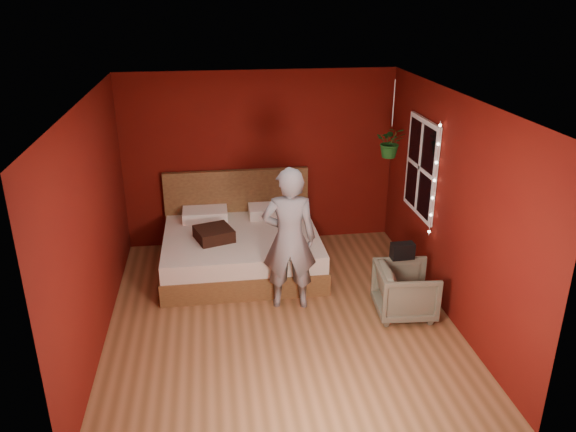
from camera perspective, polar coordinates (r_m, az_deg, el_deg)
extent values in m
plane|color=#915E3A|center=(6.84, -0.84, -10.13)|extent=(4.50, 4.50, 0.00)
cube|color=#581009|center=(8.37, -2.88, 5.79)|extent=(4.00, 0.02, 2.60)
cube|color=#581009|center=(4.26, 3.02, -11.40)|extent=(4.00, 0.02, 2.60)
cube|color=#581009|center=(6.33, -19.26, -0.96)|extent=(0.02, 4.50, 2.60)
cube|color=#581009|center=(6.77, 16.21, 0.92)|extent=(0.02, 4.50, 2.60)
cube|color=silver|center=(5.88, -0.98, 11.93)|extent=(4.00, 4.50, 0.02)
cube|color=white|center=(7.48, 13.38, 4.81)|extent=(0.04, 0.97, 1.27)
cube|color=black|center=(7.47, 13.27, 4.81)|extent=(0.02, 0.85, 1.15)
cube|color=white|center=(7.47, 13.24, 4.81)|extent=(0.03, 0.05, 1.15)
cube|color=white|center=(7.47, 13.24, 4.81)|extent=(0.03, 0.85, 0.05)
cylinder|color=silver|center=(7.00, 14.66, 3.52)|extent=(0.01, 0.01, 1.45)
sphere|color=#FFF2CC|center=(7.24, 14.15, -1.55)|extent=(0.04, 0.04, 0.04)
sphere|color=#FFF2CC|center=(7.16, 14.31, 0.10)|extent=(0.04, 0.04, 0.04)
sphere|color=#FFF2CC|center=(7.08, 14.48, 1.79)|extent=(0.04, 0.04, 0.04)
sphere|color=#FFF2CC|center=(7.00, 14.66, 3.52)|extent=(0.04, 0.04, 0.04)
sphere|color=#FFF2CC|center=(6.94, 14.83, 5.28)|extent=(0.04, 0.04, 0.04)
sphere|color=#FFF2CC|center=(6.88, 15.02, 7.07)|extent=(0.04, 0.04, 0.04)
sphere|color=#FFF2CC|center=(6.83, 15.20, 8.89)|extent=(0.04, 0.04, 0.04)
cube|color=brown|center=(7.86, -4.70, -4.39)|extent=(2.13, 1.81, 0.30)
cube|color=beige|center=(7.75, -4.76, -2.62)|extent=(2.09, 1.78, 0.23)
cube|color=brown|center=(8.48, -5.18, 0.85)|extent=(2.13, 0.09, 1.17)
cube|color=white|center=(8.22, -8.42, 0.17)|extent=(0.64, 0.41, 0.15)
cube|color=white|center=(8.26, -1.75, 0.53)|extent=(0.64, 0.41, 0.15)
imported|color=gray|center=(6.66, 0.12, -2.35)|extent=(0.70, 0.50, 1.78)
imported|color=#656550|center=(6.87, 11.84, -7.44)|extent=(0.74, 0.72, 0.63)
cube|color=black|center=(6.89, 11.56, -3.49)|extent=(0.28, 0.15, 0.20)
cube|color=black|center=(7.54, -7.54, -1.82)|extent=(0.57, 0.57, 0.16)
cylinder|color=silver|center=(7.37, 10.68, 11.21)|extent=(0.01, 0.01, 0.60)
imported|color=#195117|center=(7.47, 10.41, 7.41)|extent=(0.45, 0.42, 0.41)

